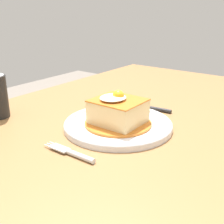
{
  "coord_description": "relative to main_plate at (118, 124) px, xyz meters",
  "views": [
    {
      "loc": [
        -0.63,
        -0.45,
        1.06
      ],
      "look_at": [
        -0.04,
        -0.01,
        0.79
      ],
      "focal_mm": 47.01,
      "sensor_mm": 36.0,
      "label": 1
    }
  ],
  "objects": [
    {
      "name": "dining_table",
      "position": [
        0.04,
        0.03,
        -0.11
      ],
      "size": [
        1.47,
        0.85,
        0.75
      ],
      "color": "olive",
      "rests_on": "ground_plane"
    },
    {
      "name": "main_plate",
      "position": [
        0.0,
        0.0,
        0.0
      ],
      "size": [
        0.29,
        0.29,
        0.02
      ],
      "color": "white",
      "rests_on": "dining_table"
    },
    {
      "name": "sandwich_meal",
      "position": [
        -0.0,
        0.0,
        0.04
      ],
      "size": [
        0.18,
        0.18,
        0.09
      ],
      "color": "#C66B23",
      "rests_on": "main_plate"
    },
    {
      "name": "fork",
      "position": [
        -0.18,
        -0.01,
        -0.0
      ],
      "size": [
        0.02,
        0.14,
        0.01
      ],
      "color": "silver",
      "rests_on": "dining_table"
    },
    {
      "name": "knife",
      "position": [
        0.18,
        -0.0,
        -0.0
      ],
      "size": [
        0.03,
        0.17,
        0.01
      ],
      "color": "#262628",
      "rests_on": "dining_table"
    }
  ]
}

